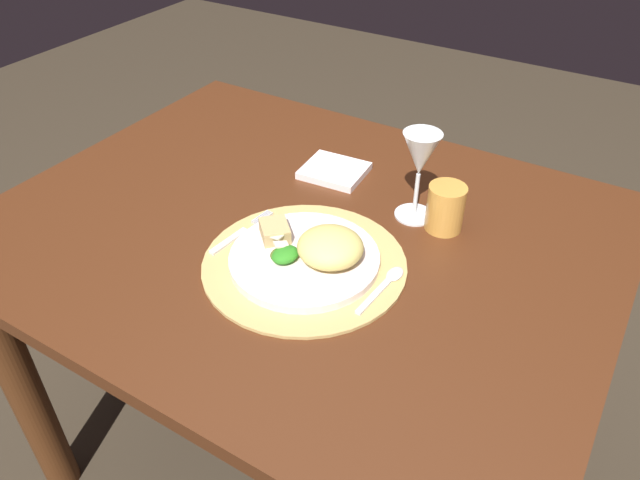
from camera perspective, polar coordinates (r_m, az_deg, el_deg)
The scene contains 12 objects.
ground_plane at distance 1.65m, azimuth -1.37°, elevation -19.73°, with size 6.00×6.00×0.00m, color #352B1F.
dining_table at distance 1.20m, azimuth -1.78°, elevation -4.13°, with size 1.12×0.88×0.74m.
placemat at distance 1.01m, azimuth -1.48°, elevation -2.23°, with size 0.34×0.34×0.01m, color tan.
dinner_plate at distance 1.01m, azimuth -1.49°, elevation -1.77°, with size 0.25×0.25×0.01m, color silver.
pasta_serving at distance 0.98m, azimuth 0.98°, elevation -0.66°, with size 0.11×0.11×0.05m, color #DECA6B.
salad_greens at distance 0.99m, azimuth -3.35°, elevation -1.35°, with size 0.07×0.07×0.02m.
bread_piece at distance 1.03m, azimuth -4.15°, elevation 0.82°, with size 0.06×0.05×0.03m, color tan.
fork at distance 1.08m, azimuth -7.66°, elevation 0.58°, with size 0.03×0.15×0.00m.
spoon at distance 0.97m, azimuth 6.36°, elevation -3.97°, with size 0.03×0.13×0.01m.
napkin at distance 1.25m, azimuth 1.36°, elevation 6.56°, with size 0.12×0.11×0.01m, color white.
wine_glass at distance 1.08m, azimuth 9.45°, elevation 7.65°, with size 0.07×0.07×0.17m.
amber_tumbler at distance 1.10m, azimuth 11.77°, elevation 3.00°, with size 0.07×0.07×0.09m, color gold.
Camera 1 is at (0.50, -0.75, 1.38)m, focal length 33.87 mm.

